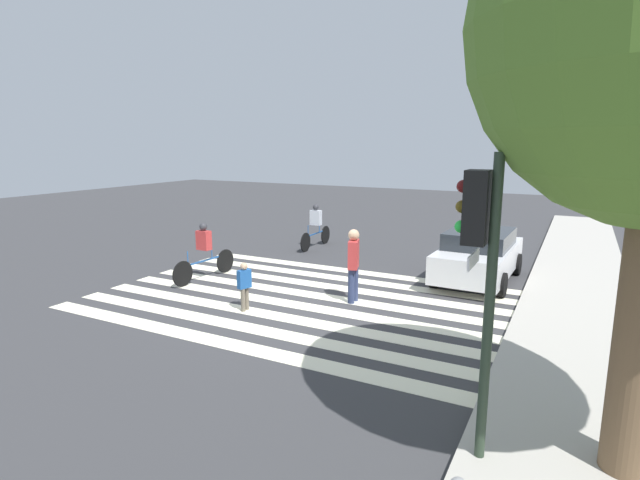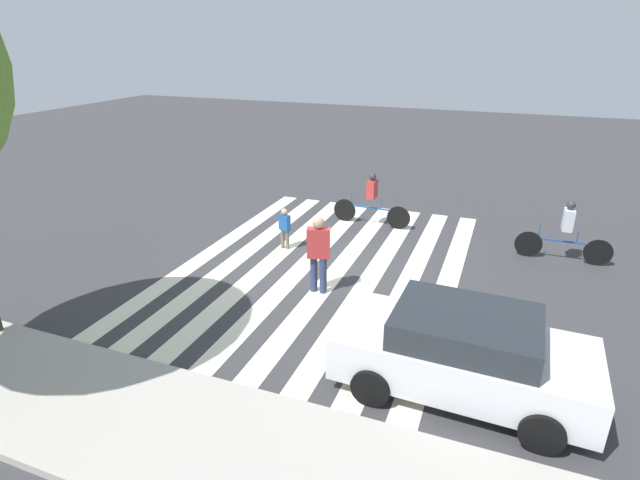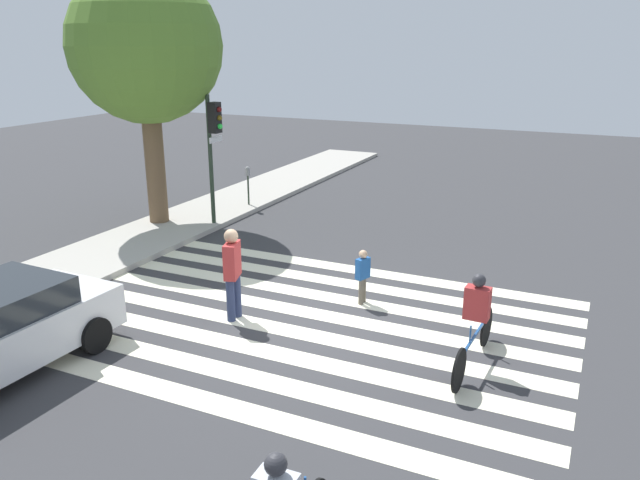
% 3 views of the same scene
% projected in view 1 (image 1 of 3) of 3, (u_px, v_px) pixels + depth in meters
% --- Properties ---
extents(ground_plane, '(60.00, 60.00, 0.00)m').
position_uv_depth(ground_plane, '(299.00, 299.00, 12.63)').
color(ground_plane, '#38383A').
extents(sidewalk_curb, '(36.00, 2.50, 0.14)m').
position_uv_depth(sidewalk_curb, '(575.00, 341.00, 9.77)').
color(sidewalk_curb, '#ADA89E').
rests_on(sidewalk_curb, ground_plane).
extents(crosswalk_stripes, '(6.75, 10.00, 0.01)m').
position_uv_depth(crosswalk_stripes, '(299.00, 299.00, 12.63)').
color(crosswalk_stripes, '#F2EDCC').
rests_on(crosswalk_stripes, ground_plane).
extents(traffic_light, '(0.60, 0.50, 3.81)m').
position_uv_depth(traffic_light, '(480.00, 253.00, 5.68)').
color(traffic_light, '#283828').
rests_on(traffic_light, ground_plane).
extents(pedestrian_child_with_backpack, '(0.55, 0.37, 1.83)m').
position_uv_depth(pedestrian_child_with_backpack, '(353.00, 261.00, 12.19)').
color(pedestrian_child_with_backpack, navy).
rests_on(pedestrian_child_with_backpack, ground_plane).
extents(pedestrian_adult_tall_backpack, '(0.35, 0.24, 1.16)m').
position_uv_depth(pedestrian_adult_tall_backpack, '(244.00, 284.00, 11.64)').
color(pedestrian_adult_tall_backpack, '#6B6051').
rests_on(pedestrian_adult_tall_backpack, ground_plane).
extents(cyclist_far_lane, '(2.45, 0.41, 1.65)m').
position_uv_depth(cyclist_far_lane, '(204.00, 250.00, 14.27)').
color(cyclist_far_lane, black).
rests_on(cyclist_far_lane, ground_plane).
extents(cyclist_mid_street, '(2.35, 0.40, 1.64)m').
position_uv_depth(cyclist_mid_street, '(316.00, 225.00, 18.58)').
color(cyclist_mid_street, black).
rests_on(cyclist_mid_street, ground_plane).
extents(car_parked_silver_sedan, '(4.10, 2.05, 1.46)m').
position_uv_depth(car_parked_silver_sedan, '(479.00, 255.00, 14.14)').
color(car_parked_silver_sedan, silver).
rests_on(car_parked_silver_sedan, ground_plane).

